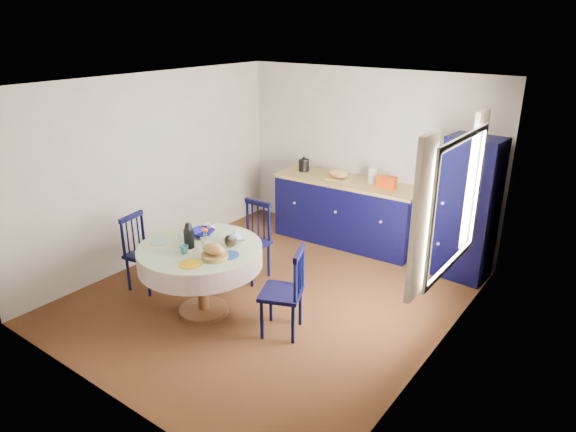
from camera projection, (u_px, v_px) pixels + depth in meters
name	position (u px, v px, depth m)	size (l,w,h in m)	color
floor	(272.00, 295.00, 6.20)	(4.50, 4.50, 0.00)	black
ceiling	(269.00, 83.00, 5.31)	(4.50, 4.50, 0.00)	white
wall_back	(366.00, 157.00, 7.45)	(4.00, 0.02, 2.50)	beige
wall_left	(153.00, 169.00, 6.86)	(0.02, 4.50, 2.50)	beige
wall_right	(444.00, 239.00, 4.65)	(0.02, 4.50, 2.50)	beige
window	(454.00, 201.00, 4.81)	(0.10, 1.74, 1.45)	white
kitchen_counter	(346.00, 211.00, 7.52)	(2.18, 0.77, 1.20)	black
pantry_cabinet	(468.00, 210.00, 6.36)	(0.67, 0.51, 1.82)	black
dining_table	(201.00, 257.00, 5.59)	(1.35, 1.35, 1.10)	#512917
chair_left	(143.00, 252.00, 6.24)	(0.45, 0.47, 0.93)	black
chair_far	(251.00, 240.00, 6.49)	(0.45, 0.42, 0.99)	black
chair_right	(285.00, 291.00, 5.29)	(0.55, 0.56, 0.97)	black
mug_a	(185.00, 237.00, 5.67)	(0.13, 0.13, 0.10)	silver
mug_b	(184.00, 249.00, 5.37)	(0.09, 0.09, 0.09)	#2C646E
mug_c	(231.00, 242.00, 5.54)	(0.13, 0.13, 0.11)	black
mug_d	(211.00, 227.00, 5.92)	(0.11, 0.11, 0.10)	silver
cobalt_bowl	(202.00, 233.00, 5.81)	(0.27, 0.27, 0.07)	navy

